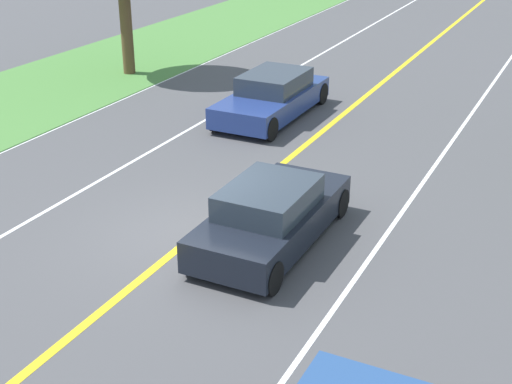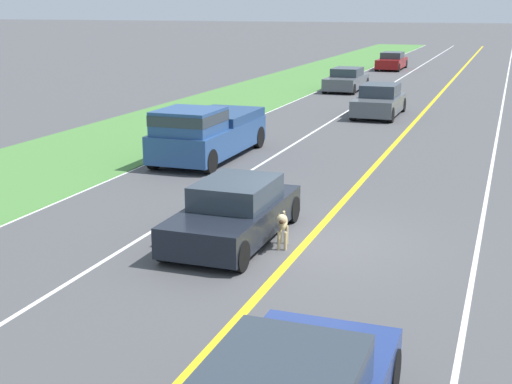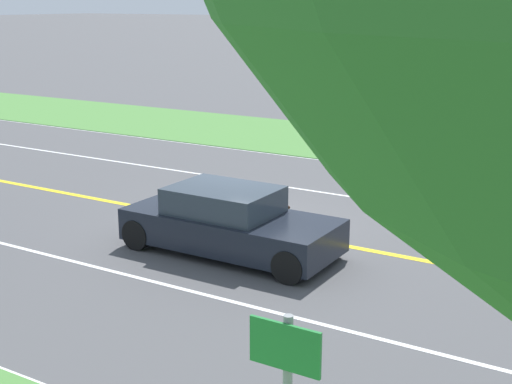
% 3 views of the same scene
% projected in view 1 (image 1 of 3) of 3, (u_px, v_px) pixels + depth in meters
% --- Properties ---
extents(ground_plane, '(400.00, 400.00, 0.00)m').
position_uv_depth(ground_plane, '(194.00, 236.00, 14.52)').
color(ground_plane, '#4C4C4F').
extents(centre_divider_line, '(0.18, 160.00, 0.01)m').
position_uv_depth(centre_divider_line, '(194.00, 236.00, 14.51)').
color(centre_divider_line, yellow).
rests_on(centre_divider_line, ground).
extents(lane_dash_same_dir, '(0.10, 160.00, 0.01)m').
position_uv_depth(lane_dash_same_dir, '(358.00, 275.00, 13.10)').
color(lane_dash_same_dir, white).
rests_on(lane_dash_same_dir, ground).
extents(lane_dash_oncoming, '(0.10, 160.00, 0.01)m').
position_uv_depth(lane_dash_oncoming, '(60.00, 203.00, 15.93)').
color(lane_dash_oncoming, white).
rests_on(lane_dash_oncoming, ground).
extents(ego_car, '(1.80, 4.23, 1.30)m').
position_uv_depth(ego_car, '(271.00, 215.00, 14.00)').
color(ego_car, black).
rests_on(ego_car, ground).
extents(dog, '(0.38, 1.07, 0.84)m').
position_uv_depth(dog, '(224.00, 204.00, 14.64)').
color(dog, '#D1B784').
rests_on(dog, ground).
extents(oncoming_car, '(1.91, 4.67, 1.32)m').
position_uv_depth(oncoming_car, '(272.00, 96.00, 21.31)').
color(oncoming_car, navy).
rests_on(oncoming_car, ground).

